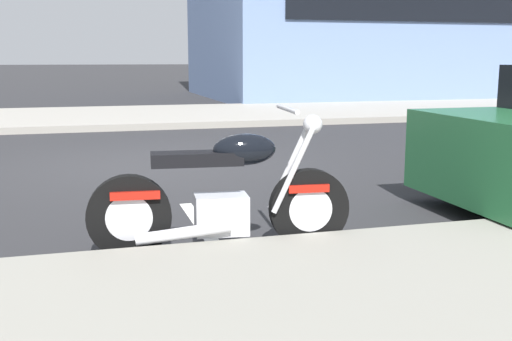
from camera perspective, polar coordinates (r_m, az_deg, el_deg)
ground_plane at (r=8.80m, az=-9.12°, el=0.56°), size 260.00×260.00×0.00m
parking_stall_stripe at (r=5.34m, az=-4.61°, el=-5.69°), size 0.12×2.20×0.01m
parked_motorcycle at (r=4.71m, az=-2.96°, el=-2.54°), size 2.01×0.62×1.11m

